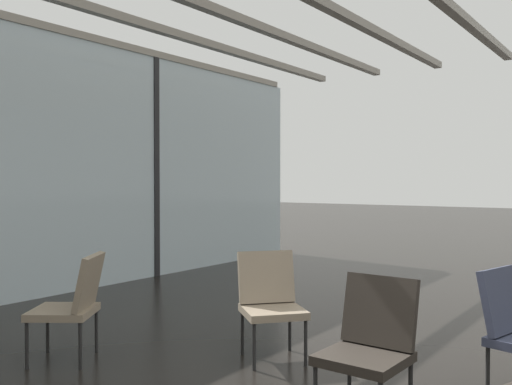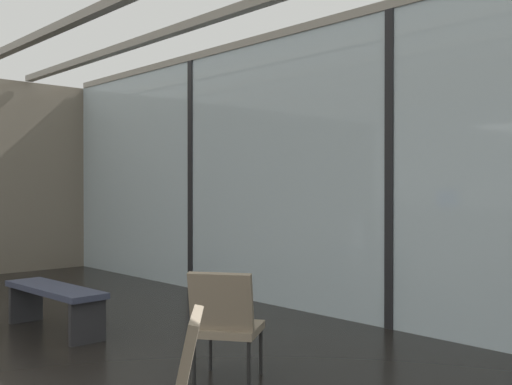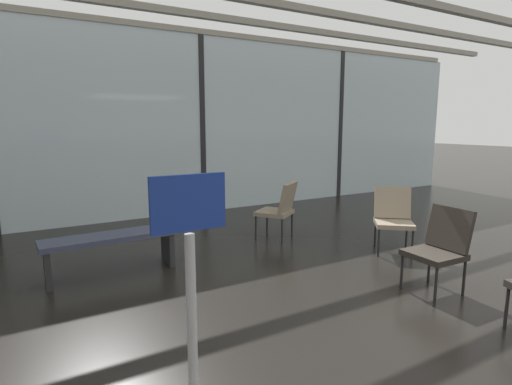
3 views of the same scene
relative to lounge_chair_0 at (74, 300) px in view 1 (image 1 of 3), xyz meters
name	(u,v)px [view 1 (image 1 of 3)]	position (x,y,z in m)	size (l,w,h in m)	color
window_mullion_2	(155,167)	(3.30, 2.45, 1.19)	(0.10, 0.12, 3.37)	black
lounge_chair_0	(74,300)	(0.00, 0.00, 0.00)	(0.69, 0.70, 0.87)	#7F705B
lounge_chair_2	(270,298)	(1.01, -1.25, 0.00)	(0.71, 0.71, 0.87)	#7F705B
lounge_chair_4	(370,340)	(0.35, -2.44, 0.00)	(0.55, 0.50, 0.87)	#28231E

